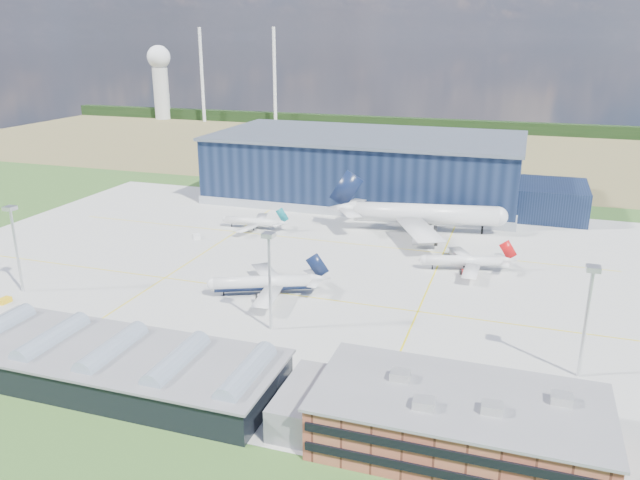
{
  "coord_description": "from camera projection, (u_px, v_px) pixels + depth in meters",
  "views": [
    {
      "loc": [
        61.04,
        -148.13,
        63.26
      ],
      "look_at": [
        7.43,
        12.95,
        7.78
      ],
      "focal_mm": 35.0,
      "sensor_mm": 36.0,
      "label": 1
    }
  ],
  "objects": [
    {
      "name": "farmland",
      "position": [
        418.0,
        149.0,
        369.99
      ],
      "size": [
        600.0,
        220.0,
        0.01
      ],
      "primitive_type": "cube",
      "color": "olive",
      "rests_on": "ground"
    },
    {
      "name": "apron",
      "position": [
        293.0,
        266.0,
        180.59
      ],
      "size": [
        220.0,
        160.0,
        0.08
      ],
      "color": "#A7A8A2",
      "rests_on": "ground"
    },
    {
      "name": "hangar",
      "position": [
        373.0,
        170.0,
        252.63
      ],
      "size": [
        145.0,
        62.0,
        26.1
      ],
      "color": "black",
      "rests_on": "ground"
    },
    {
      "name": "light_mast_east",
      "position": [
        588.0,
        304.0,
        117.21
      ],
      "size": [
        2.6,
        2.6,
        23.0
      ],
      "color": "silver",
      "rests_on": "ground"
    },
    {
      "name": "gse_tug_a",
      "position": [
        4.0,
        301.0,
        155.16
      ],
      "size": [
        2.17,
        3.33,
        1.33
      ],
      "primitive_type": "cube",
      "rotation": [
        0.0,
        0.0,
        -0.07
      ],
      "color": "yellow",
      "rests_on": "ground"
    },
    {
      "name": "glass_concourse",
      "position": [
        130.0,
        366.0,
        118.25
      ],
      "size": [
        78.0,
        23.0,
        8.6
      ],
      "color": "black",
      "rests_on": "ground"
    },
    {
      "name": "airliner_regional",
      "position": [
        252.0,
        218.0,
        214.23
      ],
      "size": [
        26.04,
        25.52,
        8.13
      ],
      "primitive_type": null,
      "rotation": [
        0.0,
        0.0,
        3.19
      ],
      "color": "silver",
      "rests_on": "ground"
    },
    {
      "name": "horizon_dressing",
      "position": [
        192.0,
        76.0,
        483.87
      ],
      "size": [
        440.2,
        18.0,
        70.0
      ],
      "color": "white",
      "rests_on": "ground"
    },
    {
      "name": "gse_van_c",
      "position": [
        337.0,
        373.0,
        120.51
      ],
      "size": [
        5.44,
        2.65,
        2.6
      ],
      "primitive_type": "cube",
      "rotation": [
        0.0,
        0.0,
        1.58
      ],
      "color": "silver",
      "rests_on": "ground"
    },
    {
      "name": "gse_cart_a",
      "position": [
        426.0,
        259.0,
        184.47
      ],
      "size": [
        2.98,
        3.67,
        1.38
      ],
      "primitive_type": "cube",
      "rotation": [
        0.0,
        0.0,
        -0.31
      ],
      "color": "silver",
      "rests_on": "ground"
    },
    {
      "name": "ground",
      "position": [
        280.0,
        278.0,
        171.57
      ],
      "size": [
        600.0,
        600.0,
        0.0
      ],
      "primitive_type": "plane",
      "color": "#2A521E",
      "rests_on": "ground"
    },
    {
      "name": "airstair",
      "position": [
        339.0,
        366.0,
        122.91
      ],
      "size": [
        2.04,
        4.57,
        2.86
      ],
      "primitive_type": "cube",
      "rotation": [
        0.0,
        0.0,
        0.06
      ],
      "color": "silver",
      "rests_on": "ground"
    },
    {
      "name": "gse_van_b",
      "position": [
        454.0,
        254.0,
        187.6
      ],
      "size": [
        3.24,
        5.0,
        2.11
      ],
      "primitive_type": "cube",
      "rotation": [
        0.0,
        0.0,
        0.26
      ],
      "color": "silver",
      "rests_on": "ground"
    },
    {
      "name": "car_b",
      "position": [
        356.0,
        386.0,
        117.63
      ],
      "size": [
        3.48,
        1.54,
        1.11
      ],
      "primitive_type": "imported",
      "rotation": [
        0.0,
        0.0,
        1.68
      ],
      "color": "#99999E",
      "rests_on": "ground"
    },
    {
      "name": "light_mast_west",
      "position": [
        14.0,
        235.0,
        157.73
      ],
      "size": [
        2.6,
        2.6,
        23.0
      ],
      "color": "silver",
      "rests_on": "ground"
    },
    {
      "name": "treeline",
      "position": [
        438.0,
        125.0,
        440.9
      ],
      "size": [
        600.0,
        8.0,
        8.0
      ],
      "primitive_type": "cube",
      "color": "black",
      "rests_on": "ground"
    },
    {
      "name": "ops_building",
      "position": [
        458.0,
        421.0,
        99.46
      ],
      "size": [
        46.0,
        23.0,
        10.9
      ],
      "color": "brown",
      "rests_on": "ground"
    },
    {
      "name": "airliner_widebody",
      "position": [
        426.0,
        204.0,
        208.83
      ],
      "size": [
        70.97,
        69.91,
        19.94
      ],
      "primitive_type": null,
      "rotation": [
        0.0,
        0.0,
        0.18
      ],
      "color": "silver",
      "rests_on": "ground"
    },
    {
      "name": "gse_cart_b",
      "position": [
        197.0,
        237.0,
        204.62
      ],
      "size": [
        3.91,
        4.05,
        1.47
      ],
      "primitive_type": "cube",
      "rotation": [
        0.0,
        0.0,
        0.7
      ],
      "color": "silver",
      "rests_on": "ground"
    },
    {
      "name": "car_a",
      "position": [
        348.0,
        384.0,
        118.11
      ],
      "size": [
        3.36,
        1.89,
        1.08
      ],
      "primitive_type": "imported",
      "rotation": [
        0.0,
        0.0,
        1.37
      ],
      "color": "#99999E",
      "rests_on": "ground"
    },
    {
      "name": "gse_tug_b",
      "position": [
        390.0,
        373.0,
        121.8
      ],
      "size": [
        2.61,
        3.17,
        1.18
      ],
      "primitive_type": "cube",
      "rotation": [
        0.0,
        0.0,
        -0.33
      ],
      "color": "yellow",
      "rests_on": "ground"
    },
    {
      "name": "light_mast_center",
      "position": [
        269.0,
        266.0,
        136.72
      ],
      "size": [
        2.6,
        2.6,
        23.0
      ],
      "color": "silver",
      "rests_on": "ground"
    },
    {
      "name": "airliner_red",
      "position": [
        464.0,
        255.0,
        175.83
      ],
      "size": [
        33.65,
        33.23,
        9.01
      ],
      "primitive_type": null,
      "rotation": [
        0.0,
        0.0,
        3.4
      ],
      "color": "silver",
      "rests_on": "ground"
    },
    {
      "name": "airliner_navy",
      "position": [
        263.0,
        275.0,
        159.04
      ],
      "size": [
        42.12,
        41.76,
        10.47
      ],
      "primitive_type": null,
      "rotation": [
        0.0,
        0.0,
        3.56
      ],
      "color": "silver",
      "rests_on": "ground"
    }
  ]
}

